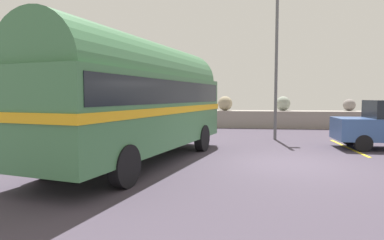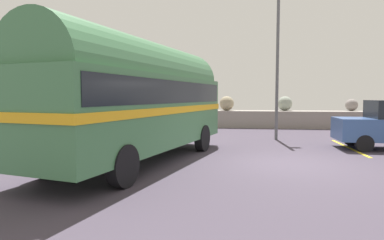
% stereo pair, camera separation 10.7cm
% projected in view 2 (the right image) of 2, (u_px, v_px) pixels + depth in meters
% --- Properties ---
extents(ground, '(32.00, 26.00, 0.02)m').
position_uv_depth(ground, '(287.00, 164.00, 9.84)').
color(ground, '#403845').
extents(breakwater, '(31.36, 2.19, 2.48)m').
position_uv_depth(breakwater, '(260.00, 117.00, 21.45)').
color(breakwater, gray).
rests_on(breakwater, ground).
extents(vintage_coach, '(4.35, 8.91, 3.70)m').
position_uv_depth(vintage_coach, '(139.00, 96.00, 9.95)').
color(vintage_coach, black).
rests_on(vintage_coach, ground).
extents(lamp_post, '(0.47, 0.85, 7.08)m').
position_uv_depth(lamp_post, '(278.00, 54.00, 15.17)').
color(lamp_post, '#5B5B60').
rests_on(lamp_post, ground).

